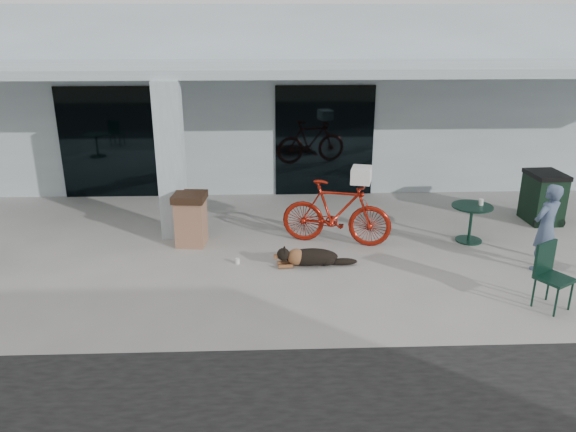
{
  "coord_description": "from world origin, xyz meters",
  "views": [
    {
      "loc": [
        0.38,
        -8.52,
        4.29
      ],
      "look_at": [
        0.74,
        0.58,
        1.0
      ],
      "focal_mm": 35.0,
      "sensor_mm": 36.0,
      "label": 1
    }
  ],
  "objects_px": {
    "person": "(546,228)",
    "cafe_table_far": "(470,223)",
    "trash_receptacle": "(191,219)",
    "bicycle": "(336,213)",
    "cafe_chair_far_a": "(555,278)",
    "dog": "(311,256)",
    "wheeled_bin": "(543,197)"
  },
  "relations": [
    {
      "from": "bicycle",
      "to": "trash_receptacle",
      "type": "xyz_separation_m",
      "value": [
        -2.84,
        0.07,
        -0.12
      ]
    },
    {
      "from": "cafe_table_far",
      "to": "trash_receptacle",
      "type": "distance_m",
      "value": 5.52
    },
    {
      "from": "cafe_table_far",
      "to": "person",
      "type": "height_order",
      "value": "person"
    },
    {
      "from": "person",
      "to": "trash_receptacle",
      "type": "distance_m",
      "value": 6.49
    },
    {
      "from": "cafe_table_far",
      "to": "trash_receptacle",
      "type": "xyz_separation_m",
      "value": [
        -5.52,
        0.06,
        0.15
      ]
    },
    {
      "from": "cafe_chair_far_a",
      "to": "person",
      "type": "bearing_deg",
      "value": 39.79
    },
    {
      "from": "dog",
      "to": "person",
      "type": "height_order",
      "value": "person"
    },
    {
      "from": "bicycle",
      "to": "dog",
      "type": "distance_m",
      "value": 1.26
    },
    {
      "from": "bicycle",
      "to": "cafe_chair_far_a",
      "type": "distance_m",
      "value": 4.06
    },
    {
      "from": "person",
      "to": "trash_receptacle",
      "type": "xyz_separation_m",
      "value": [
        -6.33,
        1.4,
        -0.27
      ]
    },
    {
      "from": "bicycle",
      "to": "trash_receptacle",
      "type": "distance_m",
      "value": 2.84
    },
    {
      "from": "cafe_chair_far_a",
      "to": "dog",
      "type": "bearing_deg",
      "value": 123.67
    },
    {
      "from": "dog",
      "to": "person",
      "type": "distance_m",
      "value": 4.12
    },
    {
      "from": "person",
      "to": "cafe_table_far",
      "type": "bearing_deg",
      "value": -88.3
    },
    {
      "from": "dog",
      "to": "wheeled_bin",
      "type": "height_order",
      "value": "wheeled_bin"
    },
    {
      "from": "cafe_chair_far_a",
      "to": "person",
      "type": "height_order",
      "value": "person"
    },
    {
      "from": "trash_receptacle",
      "to": "dog",
      "type": "bearing_deg",
      "value": -25.81
    },
    {
      "from": "cafe_table_far",
      "to": "trash_receptacle",
      "type": "relative_size",
      "value": 0.76
    },
    {
      "from": "bicycle",
      "to": "person",
      "type": "height_order",
      "value": "person"
    },
    {
      "from": "cafe_table_far",
      "to": "bicycle",
      "type": "bearing_deg",
      "value": -179.67
    },
    {
      "from": "dog",
      "to": "wheeled_bin",
      "type": "bearing_deg",
      "value": 16.71
    },
    {
      "from": "person",
      "to": "dog",
      "type": "bearing_deg",
      "value": -33.89
    },
    {
      "from": "person",
      "to": "wheeled_bin",
      "type": "distance_m",
      "value": 2.66
    },
    {
      "from": "cafe_table_far",
      "to": "person",
      "type": "relative_size",
      "value": 0.51
    },
    {
      "from": "cafe_chair_far_a",
      "to": "cafe_table_far",
      "type": "bearing_deg",
      "value": 65.92
    },
    {
      "from": "dog",
      "to": "trash_receptacle",
      "type": "xyz_separation_m",
      "value": [
        -2.27,
        1.1,
        0.34
      ]
    },
    {
      "from": "trash_receptacle",
      "to": "wheeled_bin",
      "type": "bearing_deg",
      "value": 7.63
    },
    {
      "from": "dog",
      "to": "person",
      "type": "xyz_separation_m",
      "value": [
        4.06,
        -0.3,
        0.6
      ]
    },
    {
      "from": "cafe_chair_far_a",
      "to": "wheeled_bin",
      "type": "bearing_deg",
      "value": 36.07
    },
    {
      "from": "bicycle",
      "to": "cafe_table_far",
      "type": "height_order",
      "value": "bicycle"
    },
    {
      "from": "wheeled_bin",
      "to": "dog",
      "type": "bearing_deg",
      "value": -160.7
    },
    {
      "from": "person",
      "to": "bicycle",
      "type": "bearing_deg",
      "value": -50.42
    }
  ]
}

